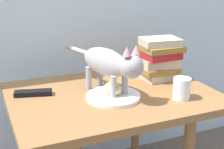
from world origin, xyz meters
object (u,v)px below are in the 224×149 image
at_px(bread_roll, 113,89).
at_px(tv_remote, 33,93).
at_px(book_stack, 160,59).
at_px(candle_jar, 182,90).
at_px(cat, 110,63).
at_px(side_table, 112,109).
at_px(plate, 113,96).

xyz_separation_m(bread_roll, tv_remote, (-0.29, 0.15, -0.03)).
xyz_separation_m(bread_roll, book_stack, (0.29, 0.13, 0.06)).
distance_m(candle_jar, tv_remote, 0.60).
bearing_deg(bread_roll, tv_remote, 152.49).
bearing_deg(bread_roll, book_stack, 23.57).
xyz_separation_m(bread_roll, candle_jar, (0.25, -0.11, -0.00)).
bearing_deg(cat, tv_remote, 158.58).
bearing_deg(book_stack, tv_remote, 177.75).
relative_size(cat, candle_jar, 5.44).
bearing_deg(bread_roll, candle_jar, -24.74).
bearing_deg(side_table, plate, -108.44).
bearing_deg(book_stack, side_table, -164.11).
height_order(side_table, plate, plate).
bearing_deg(side_table, cat, -134.26).
distance_m(plate, cat, 0.13).
bearing_deg(plate, cat, 83.85).
xyz_separation_m(side_table, candle_jar, (0.23, -0.16, 0.11)).
height_order(plate, book_stack, book_stack).
bearing_deg(cat, side_table, 45.74).
xyz_separation_m(side_table, cat, (-0.01, -0.01, 0.20)).
relative_size(side_table, cat, 1.80).
relative_size(cat, book_stack, 2.42).
distance_m(plate, candle_jar, 0.27).
distance_m(side_table, candle_jar, 0.30).
height_order(bread_roll, cat, cat).
xyz_separation_m(plate, cat, (0.00, 0.04, 0.13)).
distance_m(bread_roll, tv_remote, 0.32).
height_order(cat, book_stack, cat).
bearing_deg(plate, side_table, 71.56).
xyz_separation_m(side_table, bread_roll, (-0.02, -0.05, 0.11)).
height_order(side_table, candle_jar, candle_jar).
bearing_deg(candle_jar, tv_remote, 153.76).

